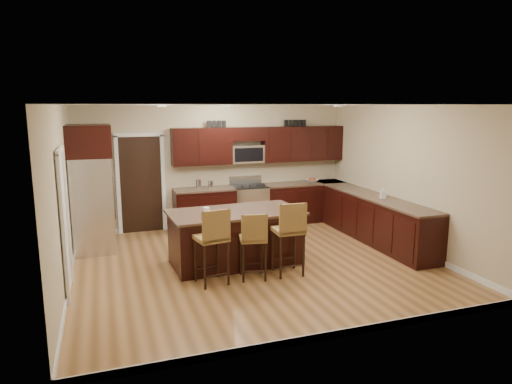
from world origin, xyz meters
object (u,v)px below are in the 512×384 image
object	(u,v)px
range	(249,205)
stool_right	(290,230)
stool_left	(213,238)
refrigerator	(92,187)
stool_mid	(253,238)
island	(236,239)

from	to	relation	value
range	stool_right	distance (m)	3.17
range	stool_left	distance (m)	3.53
stool_right	refrigerator	xyz separation A→B (m)	(-2.96, 2.38, 0.46)
stool_mid	island	bearing A→B (deg)	103.38
range	stool_right	xyz separation A→B (m)	(-0.34, -3.14, 0.28)
stool_left	range	bearing A→B (deg)	52.75
range	stool_mid	size ratio (longest dim) A/B	1.03
island	range	bearing A→B (deg)	64.22
refrigerator	stool_mid	bearing A→B (deg)	-45.18
island	stool_right	distance (m)	1.12
range	refrigerator	xyz separation A→B (m)	(-3.30, -0.76, 0.74)
stool_right	refrigerator	distance (m)	3.82
island	stool_right	world-z (taller)	stool_right
range	island	size ratio (longest dim) A/B	0.49
stool_right	refrigerator	bearing A→B (deg)	142.47
stool_left	stool_mid	world-z (taller)	stool_left
refrigerator	range	bearing A→B (deg)	13.04
stool_mid	refrigerator	xyz separation A→B (m)	(-2.35, 2.37, 0.54)
island	stool_right	size ratio (longest dim) A/B	1.90
island	stool_left	size ratio (longest dim) A/B	1.92
range	island	bearing A→B (deg)	-113.37
range	island	world-z (taller)	range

